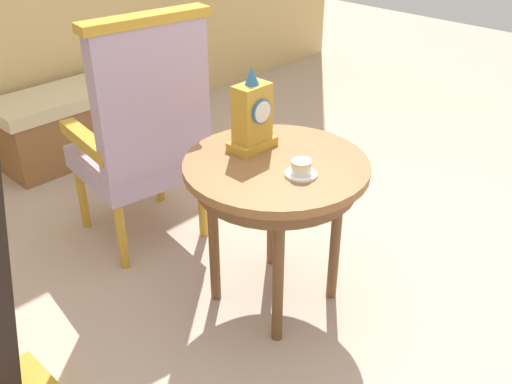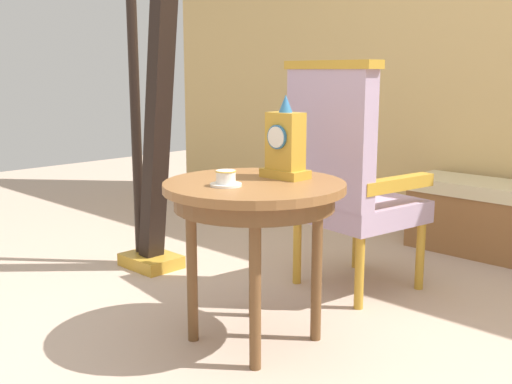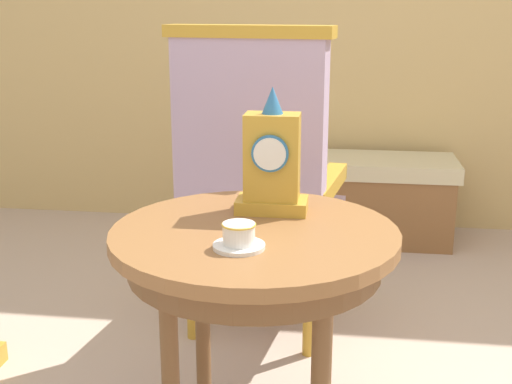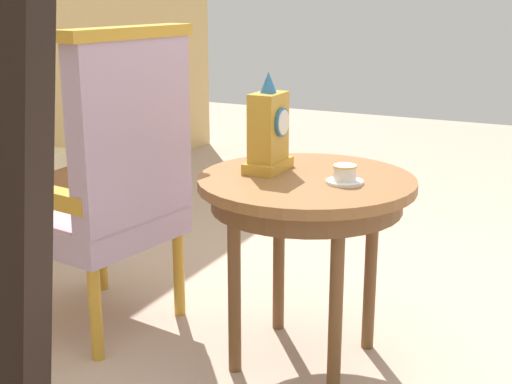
{
  "view_description": "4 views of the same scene",
  "coord_description": "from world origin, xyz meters",
  "px_view_note": "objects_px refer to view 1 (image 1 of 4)",
  "views": [
    {
      "loc": [
        -1.51,
        -1.23,
        1.69
      ],
      "look_at": [
        -0.1,
        0.12,
        0.56
      ],
      "focal_mm": 41.14,
      "sensor_mm": 36.0,
      "label": 1
    },
    {
      "loc": [
        1.65,
        -1.6,
        1.09
      ],
      "look_at": [
        -0.09,
        0.19,
        0.6
      ],
      "focal_mm": 43.2,
      "sensor_mm": 36.0,
      "label": 2
    },
    {
      "loc": [
        0.21,
        -1.45,
        1.2
      ],
      "look_at": [
        -0.03,
        0.24,
        0.72
      ],
      "focal_mm": 46.62,
      "sensor_mm": 36.0,
      "label": 3
    },
    {
      "loc": [
        -2.14,
        -0.76,
        1.26
      ],
      "look_at": [
        -0.1,
        0.24,
        0.62
      ],
      "focal_mm": 50.31,
      "sensor_mm": 36.0,
      "label": 4
    }
  ],
  "objects_px": {
    "side_table": "(276,180)",
    "armchair": "(144,132)",
    "mantel_clock": "(252,117)",
    "window_bench": "(83,119)",
    "teacup_left": "(301,169)"
  },
  "relations": [
    {
      "from": "armchair",
      "to": "window_bench",
      "type": "xyz_separation_m",
      "value": [
        0.32,
        1.12,
        -0.37
      ]
    },
    {
      "from": "teacup_left",
      "to": "side_table",
      "type": "bearing_deg",
      "value": 83.04
    },
    {
      "from": "side_table",
      "to": "teacup_left",
      "type": "distance_m",
      "value": 0.17
    },
    {
      "from": "side_table",
      "to": "armchair",
      "type": "relative_size",
      "value": 0.63
    },
    {
      "from": "mantel_clock",
      "to": "teacup_left",
      "type": "bearing_deg",
      "value": -98.35
    },
    {
      "from": "window_bench",
      "to": "armchair",
      "type": "bearing_deg",
      "value": -106.11
    },
    {
      "from": "mantel_clock",
      "to": "window_bench",
      "type": "bearing_deg",
      "value": 82.96
    },
    {
      "from": "teacup_left",
      "to": "mantel_clock",
      "type": "relative_size",
      "value": 0.36
    },
    {
      "from": "mantel_clock",
      "to": "armchair",
      "type": "distance_m",
      "value": 0.63
    },
    {
      "from": "mantel_clock",
      "to": "armchair",
      "type": "relative_size",
      "value": 0.29
    },
    {
      "from": "side_table",
      "to": "mantel_clock",
      "type": "xyz_separation_m",
      "value": [
        0.03,
        0.15,
        0.21
      ]
    },
    {
      "from": "mantel_clock",
      "to": "window_bench",
      "type": "height_order",
      "value": "mantel_clock"
    },
    {
      "from": "side_table",
      "to": "window_bench",
      "type": "relative_size",
      "value": 0.65
    },
    {
      "from": "side_table",
      "to": "armchair",
      "type": "height_order",
      "value": "armchair"
    },
    {
      "from": "side_table",
      "to": "teacup_left",
      "type": "xyz_separation_m",
      "value": [
        -0.02,
        -0.14,
        0.1
      ]
    }
  ]
}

